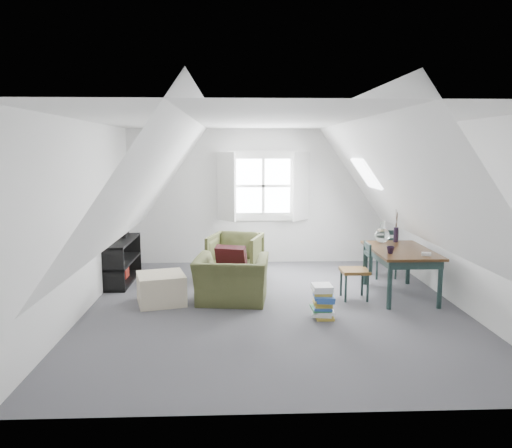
{
  "coord_description": "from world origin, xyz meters",
  "views": [
    {
      "loc": [
        -0.51,
        -6.51,
        2.13
      ],
      "look_at": [
        -0.22,
        0.6,
        1.06
      ],
      "focal_mm": 35.0,
      "sensor_mm": 36.0,
      "label": 1
    }
  ],
  "objects_px": {
    "dining_table": "(401,255)",
    "media_shelf": "(119,263)",
    "armchair_far": "(236,278)",
    "magazine_stack": "(323,301)",
    "dining_chair_near": "(357,270)",
    "armchair_near": "(232,302)",
    "dining_chair_far": "(385,252)",
    "ottoman": "(161,289)"
  },
  "relations": [
    {
      "from": "media_shelf",
      "to": "dining_chair_far",
      "type": "bearing_deg",
      "value": 5.14
    },
    {
      "from": "armchair_near",
      "to": "armchair_far",
      "type": "height_order",
      "value": "armchair_far"
    },
    {
      "from": "dining_table",
      "to": "media_shelf",
      "type": "relative_size",
      "value": 1.04
    },
    {
      "from": "armchair_near",
      "to": "dining_table",
      "type": "relative_size",
      "value": 0.72
    },
    {
      "from": "armchair_far",
      "to": "dining_chair_far",
      "type": "xyz_separation_m",
      "value": [
        2.48,
        -0.06,
        0.43
      ]
    },
    {
      "from": "armchair_far",
      "to": "ottoman",
      "type": "distance_m",
      "value": 1.68
    },
    {
      "from": "dining_table",
      "to": "dining_chair_far",
      "type": "height_order",
      "value": "dining_chair_far"
    },
    {
      "from": "dining_table",
      "to": "dining_chair_near",
      "type": "bearing_deg",
      "value": -173.14
    },
    {
      "from": "armchair_near",
      "to": "armchair_far",
      "type": "bearing_deg",
      "value": -85.21
    },
    {
      "from": "armchair_far",
      "to": "magazine_stack",
      "type": "height_order",
      "value": "magazine_stack"
    },
    {
      "from": "dining_table",
      "to": "magazine_stack",
      "type": "bearing_deg",
      "value": -149.39
    },
    {
      "from": "media_shelf",
      "to": "ottoman",
      "type": "bearing_deg",
      "value": -49.89
    },
    {
      "from": "armchair_far",
      "to": "media_shelf",
      "type": "xyz_separation_m",
      "value": [
        -1.88,
        -0.16,
        0.31
      ]
    },
    {
      "from": "armchair_near",
      "to": "ottoman",
      "type": "height_order",
      "value": "ottoman"
    },
    {
      "from": "dining_chair_near",
      "to": "dining_chair_far",
      "type": "bearing_deg",
      "value": 162.17
    },
    {
      "from": "dining_chair_far",
      "to": "dining_chair_near",
      "type": "relative_size",
      "value": 1.01
    },
    {
      "from": "armchair_far",
      "to": "media_shelf",
      "type": "bearing_deg",
      "value": -159.0
    },
    {
      "from": "armchair_far",
      "to": "dining_chair_near",
      "type": "bearing_deg",
      "value": -19.33
    },
    {
      "from": "armchair_near",
      "to": "media_shelf",
      "type": "distance_m",
      "value": 2.17
    },
    {
      "from": "dining_chair_far",
      "to": "dining_chair_near",
      "type": "height_order",
      "value": "dining_chair_far"
    },
    {
      "from": "armchair_far",
      "to": "magazine_stack",
      "type": "relative_size",
      "value": 1.95
    },
    {
      "from": "dining_chair_far",
      "to": "magazine_stack",
      "type": "distance_m",
      "value": 2.39
    },
    {
      "from": "ottoman",
      "to": "media_shelf",
      "type": "bearing_deg",
      "value": 126.35
    },
    {
      "from": "armchair_near",
      "to": "media_shelf",
      "type": "bearing_deg",
      "value": -24.77
    },
    {
      "from": "armchair_far",
      "to": "dining_chair_near",
      "type": "height_order",
      "value": "dining_chair_near"
    },
    {
      "from": "dining_table",
      "to": "dining_chair_near",
      "type": "xyz_separation_m",
      "value": [
        -0.67,
        -0.14,
        -0.17
      ]
    },
    {
      "from": "ottoman",
      "to": "dining_chair_far",
      "type": "bearing_deg",
      "value": 19.64
    },
    {
      "from": "dining_chair_far",
      "to": "magazine_stack",
      "type": "relative_size",
      "value": 1.96
    },
    {
      "from": "media_shelf",
      "to": "magazine_stack",
      "type": "xyz_separation_m",
      "value": [
        2.99,
        -1.84,
        -0.1
      ]
    },
    {
      "from": "dining_table",
      "to": "media_shelf",
      "type": "height_order",
      "value": "dining_table"
    },
    {
      "from": "dining_table",
      "to": "magazine_stack",
      "type": "height_order",
      "value": "dining_table"
    },
    {
      "from": "media_shelf",
      "to": "magazine_stack",
      "type": "bearing_deg",
      "value": -27.9
    },
    {
      "from": "magazine_stack",
      "to": "media_shelf",
      "type": "bearing_deg",
      "value": 148.34
    },
    {
      "from": "dining_chair_near",
      "to": "magazine_stack",
      "type": "bearing_deg",
      "value": -23.47
    },
    {
      "from": "dining_chair_near",
      "to": "media_shelf",
      "type": "bearing_deg",
      "value": -91.49
    },
    {
      "from": "dining_chair_near",
      "to": "media_shelf",
      "type": "height_order",
      "value": "dining_chair_near"
    },
    {
      "from": "dining_chair_near",
      "to": "magazine_stack",
      "type": "relative_size",
      "value": 1.93
    },
    {
      "from": "media_shelf",
      "to": "dining_table",
      "type": "bearing_deg",
      "value": -8.39
    },
    {
      "from": "dining_chair_near",
      "to": "media_shelf",
      "type": "distance_m",
      "value": 3.76
    },
    {
      "from": "armchair_far",
      "to": "magazine_stack",
      "type": "bearing_deg",
      "value": -45.06
    },
    {
      "from": "magazine_stack",
      "to": "dining_chair_near",
      "type": "bearing_deg",
      "value": 51.62
    },
    {
      "from": "armchair_near",
      "to": "magazine_stack",
      "type": "xyz_separation_m",
      "value": [
        1.16,
        -0.71,
        0.21
      ]
    }
  ]
}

